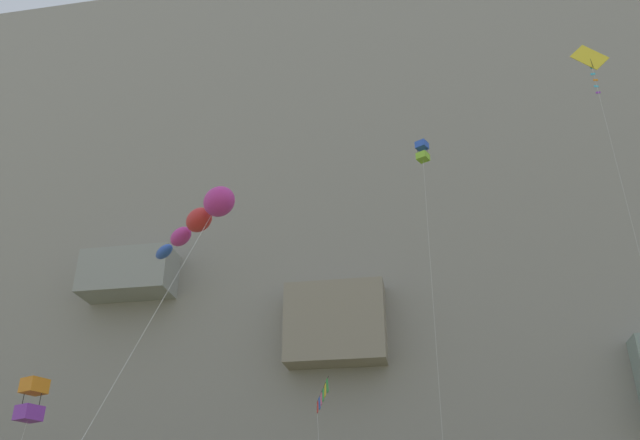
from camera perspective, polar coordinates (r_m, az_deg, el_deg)
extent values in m
cube|color=gray|center=(70.75, 2.77, -3.39)|extent=(180.00, 22.32, 64.70)
cube|color=gray|center=(62.98, -16.18, -4.84)|extent=(8.51, 4.99, 4.18)
cube|color=gray|center=(55.88, 1.48, -9.35)|extent=(8.40, 4.48, 6.86)
cube|color=blue|center=(40.74, 8.93, 6.47)|extent=(0.87, 0.87, 0.45)
cube|color=#8CCC33|center=(40.28, 9.01, 5.49)|extent=(0.87, 0.87, 0.45)
cylinder|color=black|center=(40.51, 9.38, 6.01)|extent=(0.02, 0.02, 1.22)
cylinder|color=black|center=(40.51, 8.56, 5.95)|extent=(0.02, 0.02, 1.22)
cylinder|color=silver|center=(33.51, 10.19, -11.35)|extent=(0.38, 3.33, 24.80)
cube|color=yellow|center=(50.88, 22.56, 13.05)|extent=(2.62, 0.31, 2.60)
cylinder|color=black|center=(50.88, 22.56, 13.05)|extent=(0.09, 0.37, 2.14)
cube|color=teal|center=(50.30, 22.80, 12.20)|extent=(0.31, 0.08, 0.15)
cube|color=#38B2D1|center=(49.95, 22.83, 11.72)|extent=(0.31, 0.06, 0.15)
cube|color=orange|center=(49.65, 23.02, 11.24)|extent=(0.31, 0.07, 0.15)
cube|color=#38B2D1|center=(49.32, 23.07, 10.74)|extent=(0.31, 0.11, 0.15)
cube|color=purple|center=(49.01, 23.21, 10.24)|extent=(0.31, 0.04, 0.15)
cylinder|color=black|center=(33.09, 0.19, -14.74)|extent=(1.55, 5.52, 0.03)
cube|color=red|center=(35.34, -0.21, -16.09)|extent=(0.17, 0.50, 0.57)
cube|color=blue|center=(34.41, -0.06, -15.78)|extent=(0.22, 0.52, 0.57)
cube|color=pink|center=(33.49, 0.10, -15.45)|extent=(0.18, 0.51, 0.57)
cube|color=green|center=(32.56, 0.27, -15.10)|extent=(0.17, 0.50, 0.57)
cube|color=yellow|center=(31.64, 0.45, -14.73)|extent=(0.18, 0.51, 0.57)
cube|color=green|center=(30.71, 0.64, -14.33)|extent=(0.22, 0.52, 0.57)
ellipsoid|color=#CC3399|center=(19.90, -8.84, 1.61)|extent=(1.46, 1.46, 0.91)
ellipsoid|color=red|center=(21.01, -10.57, 0.01)|extent=(1.34, 1.34, 0.75)
ellipsoid|color=#CC3399|center=(22.16, -12.12, -1.43)|extent=(1.22, 1.22, 0.59)
ellipsoid|color=blue|center=(23.33, -13.51, -2.72)|extent=(1.10, 1.11, 0.42)
cylinder|color=silver|center=(15.92, -18.63, -15.19)|extent=(2.27, 5.83, 12.65)
cube|color=orange|center=(37.37, -23.77, -13.19)|extent=(1.39, 1.39, 0.74)
cube|color=purple|center=(37.11, -24.18, -15.22)|extent=(1.39, 1.39, 0.74)
cylinder|color=black|center=(36.98, -23.33, -14.24)|extent=(0.04, 0.04, 2.01)
cylinder|color=black|center=(37.50, -24.60, -14.16)|extent=(0.04, 0.04, 2.01)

